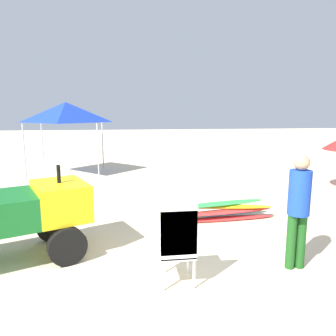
{
  "coord_description": "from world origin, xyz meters",
  "views": [
    {
      "loc": [
        -0.77,
        -3.76,
        2.36
      ],
      "look_at": [
        0.23,
        3.57,
        1.06
      ],
      "focal_mm": 34.07,
      "sensor_mm": 36.0,
      "label": 1
    }
  ],
  "objects_px": {
    "utility_cart": "(7,215)",
    "stacked_plastic_chairs": "(177,237)",
    "popup_canopy": "(66,112)",
    "lifeguard_far_right": "(299,204)",
    "surfboard_pile": "(221,211)"
  },
  "relations": [
    {
      "from": "popup_canopy",
      "to": "utility_cart",
      "type": "bearing_deg",
      "value": -87.63
    },
    {
      "from": "utility_cart",
      "to": "stacked_plastic_chairs",
      "type": "xyz_separation_m",
      "value": [
        2.51,
        -1.05,
        -0.09
      ]
    },
    {
      "from": "lifeguard_far_right",
      "to": "popup_canopy",
      "type": "relative_size",
      "value": 0.64
    },
    {
      "from": "utility_cart",
      "to": "stacked_plastic_chairs",
      "type": "distance_m",
      "value": 2.72
    },
    {
      "from": "utility_cart",
      "to": "lifeguard_far_right",
      "type": "relative_size",
      "value": 1.6
    },
    {
      "from": "surfboard_pile",
      "to": "lifeguard_far_right",
      "type": "distance_m",
      "value": 2.48
    },
    {
      "from": "lifeguard_far_right",
      "to": "popup_canopy",
      "type": "bearing_deg",
      "value": 120.03
    },
    {
      "from": "surfboard_pile",
      "to": "lifeguard_far_right",
      "type": "height_order",
      "value": "lifeguard_far_right"
    },
    {
      "from": "lifeguard_far_right",
      "to": "popup_canopy",
      "type": "distance_m",
      "value": 9.46
    },
    {
      "from": "stacked_plastic_chairs",
      "to": "surfboard_pile",
      "type": "distance_m",
      "value": 2.98
    },
    {
      "from": "utility_cart",
      "to": "lifeguard_far_right",
      "type": "xyz_separation_m",
      "value": [
        4.38,
        -0.79,
        0.23
      ]
    },
    {
      "from": "stacked_plastic_chairs",
      "to": "surfboard_pile",
      "type": "height_order",
      "value": "stacked_plastic_chairs"
    },
    {
      "from": "popup_canopy",
      "to": "stacked_plastic_chairs",
      "type": "bearing_deg",
      "value": -71.42
    },
    {
      "from": "popup_canopy",
      "to": "surfboard_pile",
      "type": "bearing_deg",
      "value": -53.93
    },
    {
      "from": "utility_cart",
      "to": "popup_canopy",
      "type": "xyz_separation_m",
      "value": [
        -0.3,
        7.32,
        1.57
      ]
    }
  ]
}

